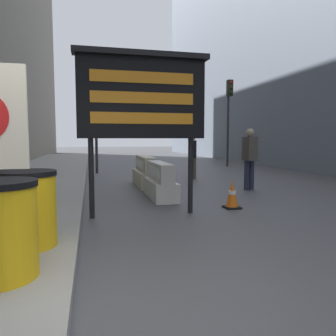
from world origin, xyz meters
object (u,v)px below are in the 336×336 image
(barrel_drum_middle, at_px, (27,209))
(message_board, at_px, (142,97))
(traffic_light_near_curb, at_px, (96,109))
(jersey_barrier_cream, at_px, (146,173))
(traffic_cone_near, at_px, (232,195))
(pedestrian_passerby, at_px, (193,153))
(pedestrian_worker, at_px, (250,154))
(traffic_light_far_side, at_px, (229,105))
(jersey_barrier_white, at_px, (160,182))

(barrel_drum_middle, xyz_separation_m, message_board, (1.76, 1.96, 1.65))
(message_board, height_order, traffic_light_near_curb, traffic_light_near_curb)
(jersey_barrier_cream, distance_m, traffic_cone_near, 4.00)
(traffic_cone_near, bearing_deg, traffic_light_near_curb, 108.36)
(traffic_light_near_curb, bearing_deg, pedestrian_passerby, -40.13)
(traffic_light_near_curb, relative_size, pedestrian_worker, 2.12)
(jersey_barrier_cream, relative_size, traffic_cone_near, 3.33)
(traffic_cone_near, height_order, pedestrian_worker, pedestrian_worker)
(pedestrian_worker, bearing_deg, traffic_light_far_side, 161.45)
(pedestrian_worker, bearing_deg, traffic_cone_near, -33.60)
(jersey_barrier_white, distance_m, traffic_light_far_side, 10.46)
(jersey_barrier_white, distance_m, traffic_light_near_curb, 7.10)
(barrel_drum_middle, bearing_deg, jersey_barrier_white, 56.51)
(traffic_light_far_side, bearing_deg, traffic_light_near_curb, -165.12)
(traffic_light_near_curb, distance_m, pedestrian_passerby, 4.85)
(barrel_drum_middle, bearing_deg, pedestrian_worker, 40.00)
(pedestrian_passerby, bearing_deg, pedestrian_worker, 37.25)
(jersey_barrier_cream, bearing_deg, jersey_barrier_white, -90.00)
(message_board, bearing_deg, barrel_drum_middle, -131.87)
(traffic_light_far_side, bearing_deg, barrel_drum_middle, -123.44)
(traffic_light_near_curb, xyz_separation_m, traffic_light_far_side, (6.98, 1.85, 0.54))
(message_board, bearing_deg, traffic_cone_near, 6.11)
(jersey_barrier_white, bearing_deg, pedestrian_worker, 13.80)
(jersey_barrier_white, bearing_deg, traffic_cone_near, -51.71)
(traffic_light_far_side, bearing_deg, pedestrian_worker, -109.47)
(pedestrian_passerby, bearing_deg, traffic_cone_near, 13.61)
(barrel_drum_middle, distance_m, traffic_cone_near, 4.33)
(barrel_drum_middle, relative_size, pedestrian_passerby, 0.57)
(jersey_barrier_cream, xyz_separation_m, pedestrian_worker, (2.81, -1.53, 0.65))
(barrel_drum_middle, bearing_deg, traffic_light_far_side, 56.56)
(jersey_barrier_cream, relative_size, pedestrian_worker, 1.10)
(traffic_light_near_curb, xyz_separation_m, pedestrian_worker, (4.26, -5.84, -1.70))
(barrel_drum_middle, bearing_deg, jersey_barrier_cream, 67.43)
(barrel_drum_middle, relative_size, jersey_barrier_white, 0.52)
(jersey_barrier_white, xyz_separation_m, pedestrian_worker, (2.81, 0.69, 0.66))
(traffic_cone_near, distance_m, traffic_light_near_curb, 8.90)
(barrel_drum_middle, distance_m, jersey_barrier_cream, 6.47)
(barrel_drum_middle, distance_m, traffic_light_far_side, 14.79)
(jersey_barrier_white, distance_m, pedestrian_passerby, 4.18)
(jersey_barrier_white, relative_size, traffic_light_far_side, 0.39)
(traffic_light_far_side, xyz_separation_m, pedestrian_worker, (-2.72, -7.69, -2.24))
(jersey_barrier_white, relative_size, pedestrian_worker, 1.01)
(traffic_light_near_curb, xyz_separation_m, pedestrian_passerby, (3.45, -2.91, -1.78))
(traffic_light_near_curb, height_order, pedestrian_worker, traffic_light_near_curb)
(jersey_barrier_white, bearing_deg, jersey_barrier_cream, 90.00)
(barrel_drum_middle, height_order, jersey_barrier_cream, barrel_drum_middle)
(traffic_cone_near, xyz_separation_m, traffic_light_far_side, (4.28, 9.97, 3.01))
(traffic_light_near_curb, bearing_deg, message_board, -85.07)
(barrel_drum_middle, bearing_deg, traffic_cone_near, 30.19)
(traffic_cone_near, relative_size, traffic_light_far_side, 0.13)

